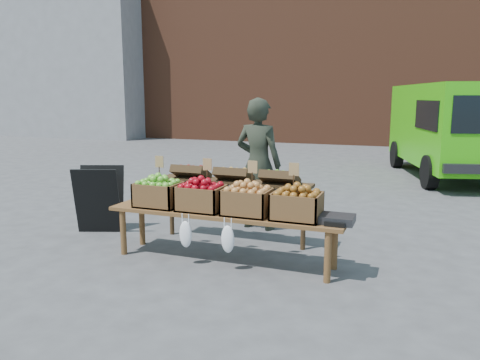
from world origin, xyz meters
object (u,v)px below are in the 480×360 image
at_px(chalkboard_sign, 99,199).
at_px(crate_russet_pears, 201,198).
at_px(vendor, 258,164).
at_px(crate_red_apples, 247,202).
at_px(back_table, 234,202).
at_px(crate_golden_apples, 159,194).
at_px(weighing_scale, 337,219).
at_px(display_bench, 224,237).
at_px(delivery_van, 455,132).
at_px(crate_green_apples, 297,206).

relative_size(chalkboard_sign, crate_russet_pears, 1.83).
relative_size(vendor, crate_red_apples, 3.65).
relative_size(vendor, back_table, 0.87).
xyz_separation_m(vendor, back_table, (-0.08, -0.71, -0.39)).
xyz_separation_m(crate_golden_apples, crate_red_apples, (1.10, 0.00, 0.00)).
distance_m(crate_golden_apples, crate_red_apples, 1.10).
relative_size(chalkboard_sign, crate_golden_apples, 1.83).
relative_size(vendor, crate_russet_pears, 3.65).
bearing_deg(vendor, weighing_scale, 140.38).
bearing_deg(crate_red_apples, weighing_scale, 0.00).
bearing_deg(back_table, display_bench, -76.99).
bearing_deg(back_table, crate_red_apples, -58.49).
distance_m(back_table, crate_russet_pears, 0.75).
bearing_deg(vendor, crate_red_apples, 111.48).
bearing_deg(weighing_scale, display_bench, 180.00).
distance_m(delivery_van, back_table, 6.93).
height_order(delivery_van, crate_red_apples, delivery_van).
relative_size(back_table, crate_golden_apples, 4.20).
bearing_deg(crate_red_apples, display_bench, 180.00).
distance_m(crate_russet_pears, crate_green_apples, 1.10).
relative_size(vendor, display_bench, 0.68).
bearing_deg(crate_green_apples, crate_golden_apples, 180.00).
height_order(delivery_van, crate_green_apples, delivery_van).
bearing_deg(display_bench, crate_red_apples, 0.00).
relative_size(crate_golden_apples, crate_green_apples, 1.00).
height_order(chalkboard_sign, display_bench, chalkboard_sign).
distance_m(crate_russet_pears, crate_red_apples, 0.55).
bearing_deg(crate_green_apples, crate_russet_pears, 180.00).
xyz_separation_m(back_table, crate_russet_pears, (-0.11, -0.72, 0.19)).
relative_size(delivery_van, crate_red_apples, 9.38).
xyz_separation_m(delivery_van, weighing_scale, (-1.49, -6.99, -0.44)).
height_order(crate_golden_apples, crate_russet_pears, same).
bearing_deg(vendor, chalkboard_sign, 33.37).
distance_m(vendor, back_table, 0.82).
bearing_deg(back_table, weighing_scale, -26.95).
bearing_deg(back_table, crate_golden_apples, -132.45).
bearing_deg(crate_red_apples, crate_russet_pears, 180.00).
relative_size(delivery_van, vendor, 2.57).
distance_m(vendor, crate_golden_apples, 1.63).
bearing_deg(crate_red_apples, delivery_van, 70.58).
xyz_separation_m(display_bench, weighing_scale, (1.25, 0.00, 0.33)).
bearing_deg(vendor, crate_green_apples, 129.81).
height_order(vendor, crate_green_apples, vendor).
bearing_deg(crate_russet_pears, weighing_scale, 0.00).
xyz_separation_m(vendor, chalkboard_sign, (-1.96, -0.95, -0.45)).
bearing_deg(crate_golden_apples, back_table, 47.55).
distance_m(crate_red_apples, crate_green_apples, 0.55).
height_order(vendor, crate_red_apples, vendor).
xyz_separation_m(back_table, crate_golden_apples, (-0.66, -0.72, 0.19)).
height_order(chalkboard_sign, crate_red_apples, chalkboard_sign).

